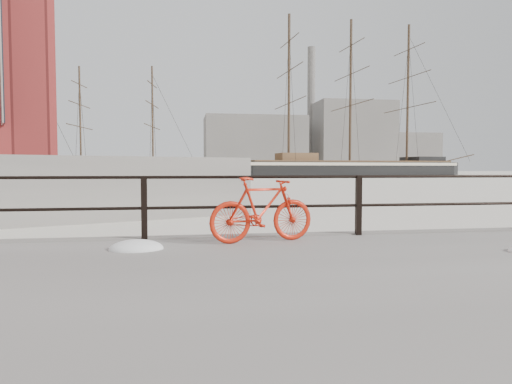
{
  "coord_description": "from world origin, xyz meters",
  "views": [
    {
      "loc": [
        -2.9,
        -7.39,
        1.47
      ],
      "look_at": [
        -1.48,
        1.5,
        1.0
      ],
      "focal_mm": 32.0,
      "sensor_mm": 36.0,
      "label": 1
    }
  ],
  "objects_px": {
    "barque_black": "(350,175)",
    "schooner_left": "(9,177)",
    "schooner_mid": "(117,176)",
    "bicycle": "(262,210)"
  },
  "relations": [
    {
      "from": "schooner_mid",
      "to": "bicycle",
      "type": "bearing_deg",
      "value": -71.68
    },
    {
      "from": "barque_black",
      "to": "schooner_left",
      "type": "bearing_deg",
      "value": -174.3
    },
    {
      "from": "schooner_mid",
      "to": "barque_black",
      "type": "bearing_deg",
      "value": 15.87
    },
    {
      "from": "schooner_mid",
      "to": "schooner_left",
      "type": "height_order",
      "value": "schooner_mid"
    },
    {
      "from": "barque_black",
      "to": "schooner_left",
      "type": "xyz_separation_m",
      "value": [
        -62.67,
        -12.35,
        0.0
      ]
    },
    {
      "from": "bicycle",
      "to": "schooner_left",
      "type": "xyz_separation_m",
      "value": [
        -29.18,
        72.67,
        -0.85
      ]
    },
    {
      "from": "barque_black",
      "to": "schooner_mid",
      "type": "bearing_deg",
      "value": -178.52
    },
    {
      "from": "barque_black",
      "to": "schooner_left",
      "type": "height_order",
      "value": "barque_black"
    },
    {
      "from": "bicycle",
      "to": "barque_black",
      "type": "relative_size",
      "value": 0.03
    },
    {
      "from": "schooner_left",
      "to": "schooner_mid",
      "type": "bearing_deg",
      "value": 28.02
    }
  ]
}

